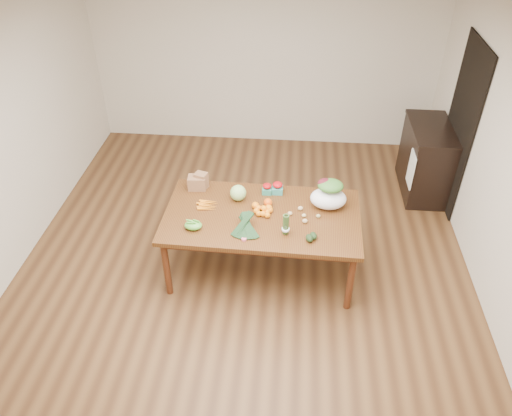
# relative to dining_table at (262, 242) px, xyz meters

# --- Properties ---
(floor) EXTENTS (6.00, 6.00, 0.00)m
(floor) POSITION_rel_dining_table_xyz_m (-0.20, -0.06, -0.38)
(floor) COLOR brown
(floor) RESTS_ON ground
(ceiling) EXTENTS (5.00, 6.00, 0.02)m
(ceiling) POSITION_rel_dining_table_xyz_m (-0.20, -0.06, 2.33)
(ceiling) COLOR white
(ceiling) RESTS_ON room_walls
(room_walls) EXTENTS (5.02, 6.02, 2.70)m
(room_walls) POSITION_rel_dining_table_xyz_m (-0.20, -0.06, 0.97)
(room_walls) COLOR beige
(room_walls) RESTS_ON floor
(dining_table) EXTENTS (2.04, 1.17, 0.75)m
(dining_table) POSITION_rel_dining_table_xyz_m (0.00, 0.00, 0.00)
(dining_table) COLOR #523313
(dining_table) RESTS_ON floor
(doorway_dark) EXTENTS (0.02, 1.00, 2.10)m
(doorway_dark) POSITION_rel_dining_table_xyz_m (2.28, 1.54, 0.68)
(doorway_dark) COLOR black
(doorway_dark) RESTS_ON floor
(cabinet) EXTENTS (0.52, 1.02, 0.94)m
(cabinet) POSITION_rel_dining_table_xyz_m (2.02, 1.73, 0.10)
(cabinet) COLOR black
(cabinet) RESTS_ON floor
(dish_towel) EXTENTS (0.02, 0.28, 0.45)m
(dish_towel) POSITION_rel_dining_table_xyz_m (1.76, 1.34, 0.18)
(dish_towel) COLOR white
(dish_towel) RESTS_ON cabinet
(paper_bag) EXTENTS (0.27, 0.22, 0.18)m
(paper_bag) POSITION_rel_dining_table_xyz_m (-0.75, 0.42, 0.47)
(paper_bag) COLOR olive
(paper_bag) RESTS_ON dining_table
(cabbage) EXTENTS (0.17, 0.17, 0.17)m
(cabbage) POSITION_rel_dining_table_xyz_m (-0.28, 0.25, 0.46)
(cabbage) COLOR #B7D37A
(cabbage) RESTS_ON dining_table
(strawberry_basket_a) EXTENTS (0.11, 0.11, 0.09)m
(strawberry_basket_a) POSITION_rel_dining_table_xyz_m (0.02, 0.39, 0.42)
(strawberry_basket_a) COLOR #B30B0F
(strawberry_basket_a) RESTS_ON dining_table
(strawberry_basket_b) EXTENTS (0.12, 0.12, 0.10)m
(strawberry_basket_b) POSITION_rel_dining_table_xyz_m (0.14, 0.41, 0.43)
(strawberry_basket_b) COLOR red
(strawberry_basket_b) RESTS_ON dining_table
(orange_a) EXTENTS (0.08, 0.08, 0.08)m
(orange_a) POSITION_rel_dining_table_xyz_m (-0.08, 0.10, 0.41)
(orange_a) COLOR orange
(orange_a) RESTS_ON dining_table
(orange_b) EXTENTS (0.09, 0.09, 0.09)m
(orange_b) POSITION_rel_dining_table_xyz_m (0.05, 0.16, 0.42)
(orange_b) COLOR #DF500D
(orange_b) RESTS_ON dining_table
(orange_c) EXTENTS (0.08, 0.08, 0.08)m
(orange_c) POSITION_rel_dining_table_xyz_m (0.06, 0.06, 0.41)
(orange_c) COLOR orange
(orange_c) RESTS_ON dining_table
(mandarin_cluster) EXTENTS (0.18, 0.18, 0.10)m
(mandarin_cluster) POSITION_rel_dining_table_xyz_m (0.02, 0.02, 0.42)
(mandarin_cluster) COLOR orange
(mandarin_cluster) RESTS_ON dining_table
(carrots) EXTENTS (0.22, 0.19, 0.03)m
(carrots) POSITION_rel_dining_table_xyz_m (-0.59, 0.10, 0.39)
(carrots) COLOR orange
(carrots) RESTS_ON dining_table
(snap_pea_bag) EXTENTS (0.18, 0.13, 0.08)m
(snap_pea_bag) POSITION_rel_dining_table_xyz_m (-0.66, -0.28, 0.41)
(snap_pea_bag) COLOR #59AC3A
(snap_pea_bag) RESTS_ON dining_table
(kale_bunch) EXTENTS (0.33, 0.41, 0.16)m
(kale_bunch) POSITION_rel_dining_table_xyz_m (-0.14, -0.31, 0.45)
(kale_bunch) COLOR black
(kale_bunch) RESTS_ON dining_table
(asparagus_bundle) EXTENTS (0.08, 0.12, 0.26)m
(asparagus_bundle) POSITION_rel_dining_table_xyz_m (0.25, -0.29, 0.50)
(asparagus_bundle) COLOR #496E32
(asparagus_bundle) RESTS_ON dining_table
(potato_a) EXTENTS (0.05, 0.04, 0.04)m
(potato_a) POSITION_rel_dining_table_xyz_m (0.29, 0.02, 0.40)
(potato_a) COLOR tan
(potato_a) RESTS_ON dining_table
(potato_b) EXTENTS (0.05, 0.05, 0.05)m
(potato_b) POSITION_rel_dining_table_xyz_m (0.44, -0.10, 0.40)
(potato_b) COLOR tan
(potato_b) RESTS_ON dining_table
(potato_c) EXTENTS (0.05, 0.04, 0.04)m
(potato_c) POSITION_rel_dining_table_xyz_m (0.43, 0.00, 0.39)
(potato_c) COLOR #DCC07F
(potato_c) RESTS_ON dining_table
(potato_d) EXTENTS (0.05, 0.05, 0.05)m
(potato_d) POSITION_rel_dining_table_xyz_m (0.39, 0.11, 0.40)
(potato_d) COLOR tan
(potato_d) RESTS_ON dining_table
(potato_e) EXTENTS (0.05, 0.04, 0.04)m
(potato_e) POSITION_rel_dining_table_xyz_m (0.58, 0.00, 0.39)
(potato_e) COLOR tan
(potato_e) RESTS_ON dining_table
(avocado_a) EXTENTS (0.09, 0.12, 0.07)m
(avocado_a) POSITION_rel_dining_table_xyz_m (0.48, -0.37, 0.41)
(avocado_a) COLOR black
(avocado_a) RESTS_ON dining_table
(avocado_b) EXTENTS (0.09, 0.11, 0.07)m
(avocado_b) POSITION_rel_dining_table_xyz_m (0.52, -0.33, 0.41)
(avocado_b) COLOR black
(avocado_b) RESTS_ON dining_table
(salad_bag) EXTENTS (0.39, 0.29, 0.29)m
(salad_bag) POSITION_rel_dining_table_xyz_m (0.68, 0.20, 0.52)
(salad_bag) COLOR white
(salad_bag) RESTS_ON dining_table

